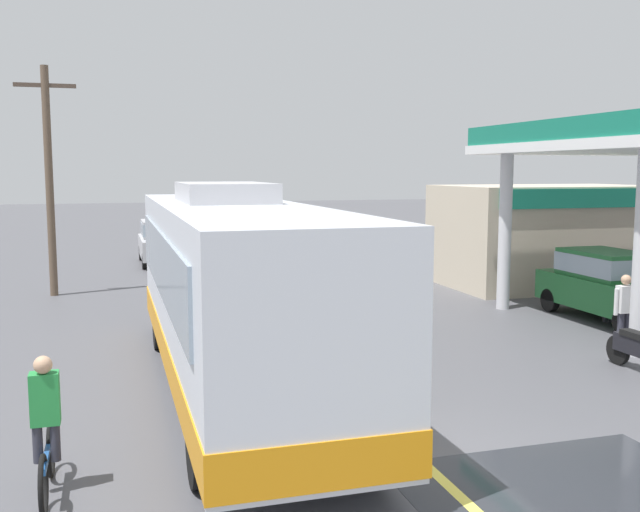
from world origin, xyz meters
The scene contains 13 objects.
ground centered at (0.00, 20.00, 0.00)m, with size 120.00×120.00×0.00m, color #4C4C51.
lane_divider_stripe centered at (0.00, 15.00, 0.00)m, with size 0.16×50.00×0.01m, color #D8CC4C.
wet_puddle_patch centered at (1.33, -1.65, 0.00)m, with size 3.95×3.53×0.01m, color #26282D.
coach_bus_main centered at (-1.86, 4.03, 1.72)m, with size 2.60×11.04×3.69m.
gas_station_roadside centered at (10.40, 10.72, 2.63)m, with size 9.10×11.95×5.10m.
car_at_pump centered at (8.50, 7.09, 1.01)m, with size 1.70×4.20×1.82m.
minibus_opposing_lane centered at (2.76, 20.94, 1.47)m, with size 2.04×6.13×2.44m.
cyclist_on_shoulder centered at (-4.78, 0.45, 0.78)m, with size 0.34×1.82×1.72m.
motorcycle_parked_forecourt centered at (5.85, 2.79, 0.44)m, with size 0.55×1.80×0.92m.
pedestrian_near_pump centered at (6.79, 4.38, 0.93)m, with size 0.55×0.22×1.66m.
pedestrian_by_shop centered at (8.45, 6.95, 0.93)m, with size 0.55×0.22×1.66m.
car_trailing_behind_bus centered at (-1.92, 22.05, 1.01)m, with size 1.70×4.20×1.82m.
utility_pole_roadside centered at (-5.71, 15.15, 3.72)m, with size 1.80×0.24×7.08m.
Camera 1 is at (-3.95, -8.43, 3.92)m, focal length 40.02 mm.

